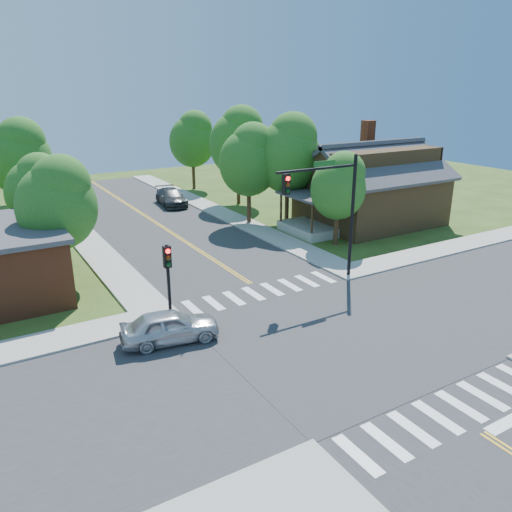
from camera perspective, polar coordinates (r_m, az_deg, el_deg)
ground at (r=22.93m, az=9.01°, el=-9.32°), size 100.00×100.00×0.00m
road_ns at (r=22.92m, az=9.01°, el=-9.28°), size 10.00×90.00×0.04m
road_ew at (r=22.92m, az=9.02°, el=-9.26°), size 90.00×10.00×0.04m
intersection_patch at (r=22.93m, az=9.01°, el=-9.32°), size 10.20×10.20×0.06m
sidewalk_ne at (r=43.91m, az=11.90°, el=4.44°), size 40.00×40.00×0.14m
crosswalk_north at (r=27.44m, az=0.77°, el=-4.06°), size 8.85×2.00×0.01m
crosswalk_south at (r=19.33m, az=21.23°, el=-16.22°), size 8.85×2.00×0.01m
centerline at (r=22.91m, az=9.02°, el=-9.22°), size 0.30×90.00×0.01m
signal_mast_ne at (r=27.68m, az=8.45°, el=6.40°), size 5.30×0.42×7.20m
signal_pole_nw at (r=23.67m, az=-10.03°, el=-1.39°), size 0.34×0.42×3.80m
house_ne at (r=41.62m, az=12.94°, el=8.17°), size 13.05×8.80×7.11m
tree_e_a at (r=34.97m, az=9.55°, el=8.06°), size 3.88×3.69×6.60m
tree_e_b at (r=40.13m, az=3.81°, el=11.84°), size 5.23×4.97×8.89m
tree_e_c at (r=47.20m, az=-1.96°, el=13.13°), size 5.38×5.11×9.14m
tree_e_d at (r=54.84m, az=-7.21°, el=13.25°), size 4.90×4.66×8.33m
tree_w_a at (r=29.30m, az=-21.68°, el=5.87°), size 4.32×4.10×7.34m
tree_w_b at (r=35.63m, az=-23.67°, el=7.09°), size 3.96×3.77×6.74m
tree_w_c at (r=43.95m, az=-25.40°, el=10.39°), size 5.02×4.77×8.53m
tree_w_d at (r=52.51m, az=-26.15°, el=9.66°), size 3.61×3.43×6.13m
tree_house at (r=39.99m, az=-0.69°, el=11.12°), size 4.78×4.54×8.12m
tree_bldg at (r=34.78m, az=-21.97°, el=6.94°), size 3.90×3.71×6.64m
car_silver at (r=22.38m, az=-9.82°, el=-8.01°), size 3.18×4.88×1.46m
car_dgrey at (r=47.83m, az=-9.67°, el=6.60°), size 3.40×5.77×1.52m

